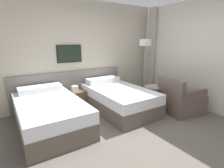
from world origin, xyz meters
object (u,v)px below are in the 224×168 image
Objects in this scene: bed_near_window at (118,99)px; floor_lamp at (145,50)px; nightstand at (75,99)px; side_table at (153,93)px; bed_near_door at (50,113)px; armchair at (180,101)px.

floor_lamp is (1.25, 0.43, 1.13)m from bed_near_window.
nightstand reaches higher than side_table.
bed_near_door is 3.56× the size of side_table.
nightstand is 2.00m from side_table.
side_table is (0.86, -0.34, 0.10)m from bed_near_window.
nightstand is 2.41m from floor_lamp.
nightstand is 0.60× the size of armchair.
side_table is (-0.38, -0.77, -1.03)m from floor_lamp.
side_table is 0.58× the size of armchair.
bed_near_door is at bearing -138.34° from nightstand.
bed_near_window is 1.14× the size of floor_lamp.
bed_near_door and bed_near_window have the same top height.
floor_lamp is at bearing 63.37° from side_table.
bed_near_window is 1.74m from floor_lamp.
nightstand is at bearing 147.69° from side_table.
bed_near_door is 2.95m from armchair.
bed_near_door is 3.45× the size of nightstand.
armchair reaches higher than bed_near_door.
nightstand is 0.33× the size of floor_lamp.
bed_near_door is 2.08× the size of armchair.
side_table is (1.68, -1.06, 0.16)m from nightstand.
floor_lamp reaches higher than bed_near_door.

